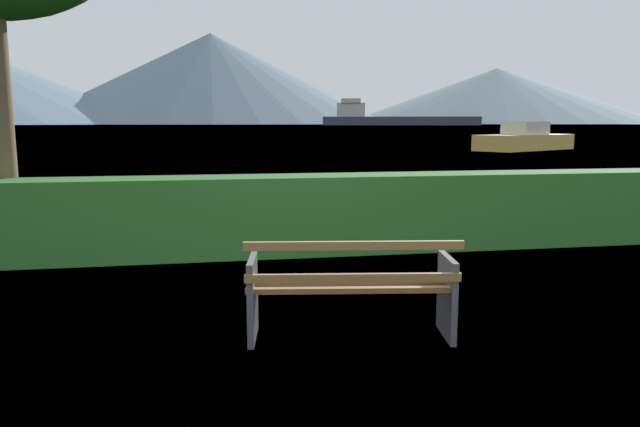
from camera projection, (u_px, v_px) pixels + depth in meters
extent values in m
plane|color=#4C6B33|center=(350.00, 336.00, 4.95)|extent=(1400.00, 1400.00, 0.00)
plane|color=slate|center=(214.00, 125.00, 303.90)|extent=(620.00, 620.00, 0.00)
cube|color=olive|center=(352.00, 290.00, 4.69)|extent=(1.67, 0.31, 0.04)
cube|color=olive|center=(350.00, 284.00, 4.88)|extent=(1.67, 0.31, 0.04)
cube|color=olive|center=(348.00, 278.00, 5.07)|extent=(1.67, 0.31, 0.04)
cube|color=olive|center=(353.00, 278.00, 4.60)|extent=(1.67, 0.29, 0.06)
cube|color=olive|center=(354.00, 246.00, 4.52)|extent=(1.67, 0.29, 0.06)
cube|color=#4C4C51|center=(253.00, 298.00, 4.86)|extent=(0.12, 0.51, 0.68)
cube|color=#4C4C51|center=(447.00, 297.00, 4.91)|extent=(0.12, 0.51, 0.68)
cube|color=#2D6B28|center=(295.00, 214.00, 8.05)|extent=(11.39, 0.74, 1.05)
cylinder|color=brown|center=(1.00, 120.00, 7.60)|extent=(0.29, 0.29, 3.59)
cube|color=#2D384C|center=(401.00, 121.00, 317.42)|extent=(82.68, 34.03, 4.53)
cube|color=beige|center=(351.00, 110.00, 319.21)|extent=(17.18, 14.06, 7.25)
cube|color=beige|center=(352.00, 101.00, 318.49)|extent=(13.21, 13.92, 2.27)
cube|color=gold|center=(525.00, 142.00, 37.71)|extent=(7.81, 5.95, 0.97)
cube|color=beige|center=(525.00, 128.00, 37.57)|extent=(3.25, 2.92, 0.81)
cone|color=slate|center=(211.00, 79.00, 546.94)|extent=(325.26, 325.26, 81.70)
cone|color=slate|center=(496.00, 96.00, 601.95)|extent=(310.80, 310.80, 55.29)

